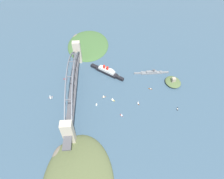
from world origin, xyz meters
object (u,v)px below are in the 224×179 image
(small_boat_0, at_px, (112,99))
(small_boat_1, at_px, (150,89))
(small_boat_3, at_px, (104,96))
(harbor_arch_bridge, at_px, (74,83))
(small_boat_2, at_px, (122,115))
(seaplane_taxiing_near_bridge, at_px, (66,79))
(seaplane_second_in_formation, at_px, (51,97))
(ocean_liner, at_px, (107,71))
(small_boat_5, at_px, (177,109))
(small_boat_6, at_px, (138,102))
(naval_cruiser, at_px, (152,72))
(small_boat_4, at_px, (96,104))
(fort_island_mid_harbor, at_px, (173,82))

(small_boat_0, bearing_deg, small_boat_1, 107.13)
(small_boat_1, relative_size, small_boat_3, 0.94)
(harbor_arch_bridge, relative_size, small_boat_3, 33.31)
(small_boat_3, bearing_deg, small_boat_2, 33.37)
(small_boat_1, bearing_deg, small_boat_0, -72.87)
(seaplane_taxiing_near_bridge, distance_m, seaplane_second_in_formation, 61.72)
(small_boat_0, height_order, small_boat_3, small_boat_0)
(seaplane_second_in_formation, bearing_deg, small_boat_0, 83.18)
(harbor_arch_bridge, distance_m, ocean_liner, 99.61)
(small_boat_2, distance_m, small_boat_5, 115.67)
(small_boat_0, xyz_separation_m, small_boat_5, (33.23, 130.35, -3.44))
(seaplane_second_in_formation, relative_size, small_boat_5, 1.31)
(harbor_arch_bridge, relative_size, seaplane_taxiing_near_bridge, 28.00)
(seaplane_second_in_formation, bearing_deg, small_boat_6, 81.13)
(small_boat_2, bearing_deg, seaplane_taxiing_near_bridge, -133.04)
(harbor_arch_bridge, distance_m, naval_cruiser, 192.17)
(seaplane_second_in_formation, height_order, small_boat_6, small_boat_6)
(seaplane_second_in_formation, xyz_separation_m, small_boat_1, (-11.29, 219.82, -0.96))
(small_boat_1, relative_size, small_boat_5, 1.03)
(seaplane_second_in_formation, relative_size, small_boat_2, 1.41)
(harbor_arch_bridge, height_order, ocean_liner, harbor_arch_bridge)
(small_boat_4, bearing_deg, seaplane_taxiing_near_bridge, -139.04)
(small_boat_4, bearing_deg, naval_cruiser, 123.71)
(harbor_arch_bridge, xyz_separation_m, small_boat_4, (35.21, 44.73, -28.73))
(naval_cruiser, xyz_separation_m, fort_island_mid_harbor, (37.84, 41.20, 1.48))
(harbor_arch_bridge, height_order, small_boat_1, harbor_arch_bridge)
(fort_island_mid_harbor, distance_m, seaplane_second_in_formation, 276.92)
(seaplane_second_in_formation, bearing_deg, small_boat_1, 92.94)
(naval_cruiser, bearing_deg, small_boat_5, 13.80)
(harbor_arch_bridge, bearing_deg, small_boat_4, 51.79)
(small_boat_0, distance_m, small_boat_4, 35.95)
(small_boat_2, relative_size, small_boat_6, 0.83)
(seaplane_second_in_formation, height_order, small_boat_1, seaplane_second_in_formation)
(small_boat_6, bearing_deg, small_boat_1, 138.61)
(ocean_liner, distance_m, small_boat_0, 89.24)
(harbor_arch_bridge, height_order, seaplane_taxiing_near_bridge, harbor_arch_bridge)
(harbor_arch_bridge, xyz_separation_m, naval_cruiser, (-55.99, 181.42, -29.69))
(naval_cruiser, xyz_separation_m, seaplane_taxiing_near_bridge, (8.24, -208.73, -0.63))
(small_boat_3, bearing_deg, small_boat_0, 62.57)
(seaplane_second_in_formation, xyz_separation_m, small_boat_3, (6.16, 113.40, 2.26))
(harbor_arch_bridge, xyz_separation_m, small_boat_6, (37.15, 131.48, -28.30))
(fort_island_mid_harbor, bearing_deg, small_boat_0, -73.60)
(small_boat_0, bearing_deg, small_boat_5, 75.70)
(seaplane_second_in_formation, distance_m, small_boat_0, 132.91)
(naval_cruiser, relative_size, seaplane_second_in_formation, 8.15)
(seaplane_second_in_formation, height_order, small_boat_5, seaplane_second_in_formation)
(small_boat_1, xyz_separation_m, small_boat_2, (68.37, -72.89, 2.58))
(naval_cruiser, height_order, small_boat_2, naval_cruiser)
(fort_island_mid_harbor, height_order, small_boat_6, fort_island_mid_harbor)
(seaplane_second_in_formation, bearing_deg, ocean_liner, 120.51)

